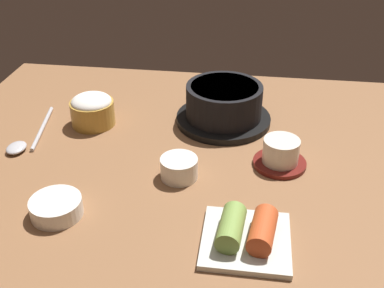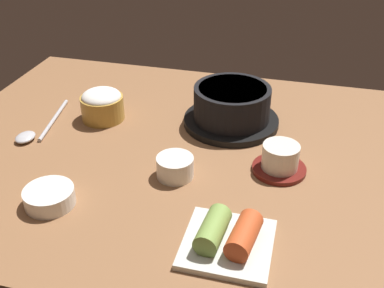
# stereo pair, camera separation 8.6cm
# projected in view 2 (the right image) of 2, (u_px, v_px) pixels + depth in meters

# --- Properties ---
(dining_table) EXTENTS (1.00, 0.76, 0.02)m
(dining_table) POSITION_uv_depth(u_px,v_px,m) (185.00, 155.00, 0.90)
(dining_table) COLOR brown
(dining_table) RESTS_ON ground
(stone_pot) EXTENTS (0.20, 0.20, 0.08)m
(stone_pot) POSITION_uv_depth(u_px,v_px,m) (232.00, 107.00, 0.96)
(stone_pot) COLOR black
(stone_pot) RESTS_ON dining_table
(rice_bowl) EXTENTS (0.09, 0.09, 0.07)m
(rice_bowl) POSITION_uv_depth(u_px,v_px,m) (102.00, 104.00, 0.98)
(rice_bowl) COLOR #B78C38
(rice_bowl) RESTS_ON dining_table
(tea_cup_with_saucer) EXTENTS (0.10, 0.10, 0.05)m
(tea_cup_with_saucer) POSITION_uv_depth(u_px,v_px,m) (280.00, 159.00, 0.82)
(tea_cup_with_saucer) COLOR maroon
(tea_cup_with_saucer) RESTS_ON dining_table
(banchan_cup_center) EXTENTS (0.07, 0.07, 0.04)m
(banchan_cup_center) POSITION_uv_depth(u_px,v_px,m) (175.00, 166.00, 0.81)
(banchan_cup_center) COLOR white
(banchan_cup_center) RESTS_ON dining_table
(kimchi_plate) EXTENTS (0.13, 0.13, 0.05)m
(kimchi_plate) POSITION_uv_depth(u_px,v_px,m) (228.00, 238.00, 0.66)
(kimchi_plate) COLOR silver
(kimchi_plate) RESTS_ON dining_table
(side_bowl_near) EXTENTS (0.08, 0.08, 0.03)m
(side_bowl_near) POSITION_uv_depth(u_px,v_px,m) (49.00, 196.00, 0.75)
(side_bowl_near) COLOR white
(side_bowl_near) RESTS_ON dining_table
(spoon) EXTENTS (0.05, 0.19, 0.01)m
(spoon) POSITION_uv_depth(u_px,v_px,m) (36.00, 131.00, 0.95)
(spoon) COLOR #B7B7BC
(spoon) RESTS_ON dining_table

